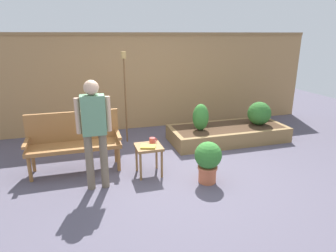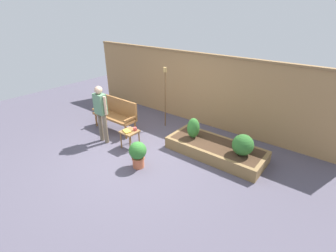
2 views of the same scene
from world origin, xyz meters
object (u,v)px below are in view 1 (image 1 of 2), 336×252
object	(u,v)px
book_on_table	(148,147)
shrub_near_bench	(201,117)
cup_on_table	(152,140)
side_table	(149,151)
tiki_torch	(125,82)
potted_boxwood	(208,159)
garden_bench	(74,137)
person_by_bench	(94,126)
shrub_far_corner	(259,113)

from	to	relation	value
book_on_table	shrub_near_bench	bearing A→B (deg)	57.85
book_on_table	cup_on_table	bearing A→B (deg)	76.69
side_table	tiki_torch	distance (m)	1.79
side_table	book_on_table	size ratio (longest dim) A/B	2.16
side_table	potted_boxwood	world-z (taller)	potted_boxwood
cup_on_table	garden_bench	bearing A→B (deg)	160.28
side_table	potted_boxwood	distance (m)	0.93
shrub_near_bench	tiki_torch	size ratio (longest dim) A/B	0.29
garden_bench	cup_on_table	size ratio (longest dim) A/B	11.27
side_table	person_by_bench	xyz separation A→B (m)	(-0.80, -0.21, 0.54)
garden_bench	tiki_torch	bearing A→B (deg)	46.29
person_by_bench	cup_on_table	bearing A→B (deg)	20.01
garden_bench	book_on_table	bearing A→B (deg)	-29.43
shrub_far_corner	person_by_bench	world-z (taller)	person_by_bench
cup_on_table	shrub_far_corner	size ratio (longest dim) A/B	0.26
tiki_torch	potted_boxwood	bearing A→B (deg)	-67.16
book_on_table	tiki_torch	xyz separation A→B (m)	(-0.08, 1.65, 0.74)
shrub_near_bench	shrub_far_corner	distance (m)	1.32
cup_on_table	potted_boxwood	distance (m)	0.93
cup_on_table	book_on_table	xyz separation A→B (m)	(-0.11, -0.18, -0.03)
shrub_near_bench	shrub_far_corner	world-z (taller)	shrub_near_bench
garden_bench	tiki_torch	distance (m)	1.60
person_by_bench	garden_bench	bearing A→B (deg)	112.06
book_on_table	person_by_bench	distance (m)	0.90
cup_on_table	person_by_bench	world-z (taller)	person_by_bench
side_table	shrub_far_corner	xyz separation A→B (m)	(2.60, 1.00, 0.15)
tiki_torch	person_by_bench	xyz separation A→B (m)	(-0.70, -1.80, -0.30)
book_on_table	shrub_near_bench	xyz separation A→B (m)	(1.30, 1.08, 0.07)
garden_bench	cup_on_table	bearing A→B (deg)	-19.72
side_table	person_by_bench	distance (m)	0.98
side_table	shrub_far_corner	bearing A→B (deg)	21.15
shrub_near_bench	person_by_bench	world-z (taller)	person_by_bench
shrub_near_bench	shrub_far_corner	bearing A→B (deg)	0.00
side_table	potted_boxwood	bearing A→B (deg)	-32.73
side_table	cup_on_table	xyz separation A→B (m)	(0.09, 0.11, 0.12)
cup_on_table	person_by_bench	bearing A→B (deg)	-159.99
garden_bench	person_by_bench	world-z (taller)	person_by_bench
side_table	cup_on_table	bearing A→B (deg)	50.93
side_table	book_on_table	xyz separation A→B (m)	(-0.02, -0.07, 0.10)
tiki_torch	person_by_bench	size ratio (longest dim) A/B	1.16
potted_boxwood	shrub_far_corner	world-z (taller)	shrub_far_corner
shrub_near_bench	shrub_far_corner	xyz separation A→B (m)	(1.32, 0.00, -0.02)
book_on_table	tiki_torch	distance (m)	1.81
potted_boxwood	tiki_torch	xyz separation A→B (m)	(-0.88, 2.08, 0.86)
potted_boxwood	garden_bench	bearing A→B (deg)	151.10
garden_bench	shrub_far_corner	distance (m)	3.73
garden_bench	tiki_torch	xyz separation A→B (m)	(1.00, 1.05, 0.69)
garden_bench	person_by_bench	xyz separation A→B (m)	(0.30, -0.75, 0.39)
cup_on_table	shrub_near_bench	distance (m)	1.49
cup_on_table	tiki_torch	bearing A→B (deg)	97.31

